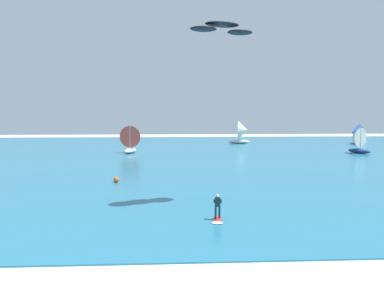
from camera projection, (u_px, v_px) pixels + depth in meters
The scene contains 9 objects.
ocean at pixel (175, 156), 63.60m from camera, with size 160.00×90.00×0.10m, color #236B89.
shoreline_foam at pixel (241, 262), 19.07m from camera, with size 69.93×2.07×0.01m, color white.
kitesurfer at pixel (218, 211), 26.01m from camera, with size 0.83×2.01×1.67m.
kite at pixel (222, 28), 30.36m from camera, with size 5.46×3.49×0.79m.
sailboat_leading at pixel (356, 134), 84.55m from camera, with size 4.09×3.52×4.67m.
sailboat_outermost at pixel (356, 140), 67.19m from camera, with size 3.94×4.31×4.79m.
sailboat_far_right at pixel (242, 132), 86.27m from camera, with size 4.79×4.19×5.40m.
sailboat_trailing at pixel (132, 139), 67.77m from camera, with size 3.95×4.53×5.11m.
marker_buoy at pixel (116, 180), 39.73m from camera, with size 0.55×0.55×0.55m, color #E55919.
Camera 1 is at (-0.89, -11.66, 7.18)m, focal length 37.67 mm.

